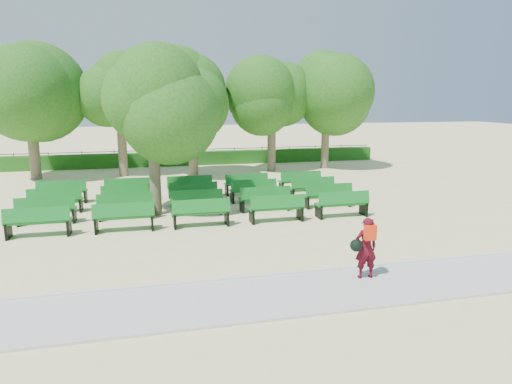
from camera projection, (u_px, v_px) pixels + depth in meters
ground at (229, 216)px, 17.43m from camera, size 120.00×120.00×0.00m
paving at (287, 295)px, 10.38m from camera, size 30.00×2.20×0.06m
curb at (274, 275)px, 11.47m from camera, size 30.00×0.12×0.10m
hedge at (192, 158)px, 30.66m from camera, size 26.00×0.70×0.90m
fence at (191, 164)px, 31.13m from camera, size 26.00×0.10×1.02m
tree_line at (199, 174)px, 26.94m from camera, size 21.80×6.80×7.04m
bench_array at (195, 207)px, 18.43m from camera, size 2.02×0.68×1.27m
tree_among at (152, 110)px, 16.88m from camera, size 4.13×4.13×5.86m
person at (365, 247)px, 11.13m from camera, size 0.73×0.44×1.53m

